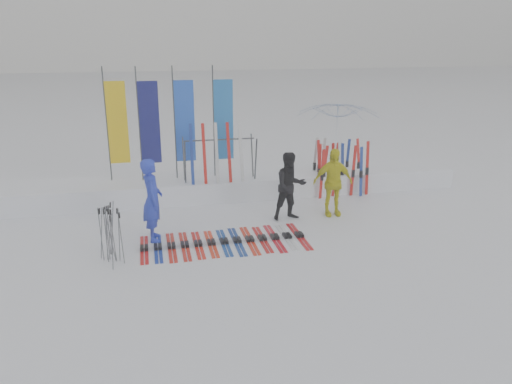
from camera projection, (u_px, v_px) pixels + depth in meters
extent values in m
plane|color=white|center=(263.00, 259.00, 10.72)|extent=(120.00, 120.00, 0.00)
cube|color=white|center=(228.00, 185.00, 14.91)|extent=(14.00, 1.60, 0.60)
imported|color=#2133C3|center=(152.00, 200.00, 11.46)|extent=(0.47, 0.72, 1.95)
imported|color=black|center=(290.00, 186.00, 12.79)|extent=(0.94, 0.77, 1.78)
imported|color=#D5D10D|center=(333.00, 182.00, 13.09)|extent=(1.08, 0.49, 1.81)
imported|color=white|center=(337.00, 138.00, 16.96)|extent=(3.43, 3.47, 2.52)
cube|color=red|center=(144.00, 248.00, 11.15)|extent=(0.17, 1.57, 0.07)
cube|color=#152D97|center=(158.00, 247.00, 11.21)|extent=(0.17, 1.58, 0.07)
cube|color=red|center=(171.00, 246.00, 11.27)|extent=(0.17, 1.66, 0.07)
cube|color=red|center=(185.00, 245.00, 11.34)|extent=(0.17, 1.66, 0.07)
cube|color=red|center=(198.00, 244.00, 11.40)|extent=(0.17, 1.58, 0.07)
cube|color=red|center=(211.00, 243.00, 11.46)|extent=(0.17, 1.57, 0.07)
cube|color=navy|center=(224.00, 242.00, 11.52)|extent=(0.17, 1.58, 0.07)
cube|color=navy|center=(237.00, 240.00, 11.59)|extent=(0.17, 1.68, 0.07)
cube|color=red|center=(250.00, 239.00, 11.65)|extent=(0.17, 1.70, 0.07)
cube|color=#B20E0E|center=(262.00, 238.00, 11.71)|extent=(0.17, 1.59, 0.07)
cube|color=red|center=(275.00, 237.00, 11.77)|extent=(0.17, 1.69, 0.07)
cube|color=silver|center=(287.00, 236.00, 11.84)|extent=(0.17, 1.57, 0.07)
cube|color=#B90E13|center=(299.00, 235.00, 11.90)|extent=(0.17, 1.69, 0.07)
cylinder|color=#595B60|center=(112.00, 228.00, 10.78)|extent=(0.15, 0.04, 1.22)
cylinder|color=#595B60|center=(121.00, 238.00, 10.36)|extent=(0.07, 0.09, 1.15)
cylinder|color=#595B60|center=(107.00, 234.00, 10.44)|extent=(0.08, 0.16, 1.23)
cylinder|color=#595B60|center=(111.00, 230.00, 10.77)|extent=(0.04, 0.15, 1.15)
cylinder|color=#595B60|center=(107.00, 233.00, 10.55)|extent=(0.03, 0.10, 1.19)
cylinder|color=#595B60|center=(110.00, 235.00, 10.38)|extent=(0.14, 0.14, 1.21)
cylinder|color=#595B60|center=(119.00, 235.00, 10.40)|extent=(0.08, 0.16, 1.22)
cylinder|color=#595B60|center=(102.00, 233.00, 10.58)|extent=(0.13, 0.02, 1.16)
cylinder|color=#595B60|center=(106.00, 235.00, 10.39)|extent=(0.03, 0.02, 1.22)
cylinder|color=#595B60|center=(113.00, 235.00, 10.41)|extent=(0.08, 0.04, 1.20)
cylinder|color=#595B60|center=(109.00, 230.00, 10.77)|extent=(0.04, 0.06, 1.14)
cylinder|color=#595B60|center=(112.00, 242.00, 10.06)|extent=(0.09, 0.05, 1.19)
cylinder|color=#595B60|center=(101.00, 234.00, 10.48)|extent=(0.04, 0.04, 1.18)
cylinder|color=#383A3F|center=(107.00, 125.00, 13.88)|extent=(0.04, 0.04, 3.20)
cube|color=yellow|center=(118.00, 123.00, 13.92)|extent=(0.55, 0.03, 2.30)
cylinder|color=#383A3F|center=(139.00, 125.00, 13.90)|extent=(0.04, 0.04, 3.20)
cube|color=#0C0F58|center=(150.00, 123.00, 13.94)|extent=(0.55, 0.03, 2.30)
cylinder|color=#383A3F|center=(175.00, 124.00, 14.12)|extent=(0.04, 0.04, 3.20)
cube|color=blue|center=(185.00, 121.00, 14.17)|extent=(0.55, 0.03, 2.30)
cylinder|color=#383A3F|center=(214.00, 122.00, 14.36)|extent=(0.04, 0.04, 3.20)
cube|color=blue|center=(224.00, 120.00, 14.40)|extent=(0.55, 0.03, 2.30)
cylinder|color=#383A3F|center=(185.00, 163.00, 13.77)|extent=(0.04, 0.30, 1.23)
cylinder|color=#383A3F|center=(184.00, 159.00, 14.23)|extent=(0.04, 0.30, 1.23)
cylinder|color=#383A3F|center=(256.00, 159.00, 14.18)|extent=(0.04, 0.30, 1.23)
cylinder|color=#383A3F|center=(252.00, 155.00, 14.64)|extent=(0.04, 0.30, 1.23)
cylinder|color=#383A3F|center=(219.00, 140.00, 14.04)|extent=(2.00, 0.04, 0.04)
cube|color=red|center=(335.00, 170.00, 14.68)|extent=(0.09, 0.04, 1.61)
cube|color=navy|center=(361.00, 172.00, 14.72)|extent=(0.09, 0.02, 1.48)
cube|color=red|center=(322.00, 174.00, 14.46)|extent=(0.09, 0.04, 1.47)
cube|color=silver|center=(339.00, 170.00, 14.66)|extent=(0.09, 0.03, 1.63)
cube|color=silver|center=(323.00, 164.00, 15.40)|extent=(0.09, 0.04, 1.60)
cube|color=red|center=(333.00, 167.00, 15.14)|extent=(0.09, 0.04, 1.51)
cube|color=red|center=(359.00, 163.00, 15.58)|extent=(0.09, 0.04, 1.55)
cube|color=red|center=(353.00, 171.00, 14.66)|extent=(0.09, 0.03, 1.56)
cube|color=navy|center=(347.00, 162.00, 15.76)|extent=(0.09, 0.04, 1.51)
cube|color=red|center=(324.00, 171.00, 14.67)|extent=(0.09, 0.02, 1.55)
cube|color=red|center=(319.00, 170.00, 14.84)|extent=(0.09, 0.02, 1.54)
cube|color=navy|center=(342.00, 169.00, 14.83)|extent=(0.09, 0.02, 1.57)
cube|color=silver|center=(339.00, 170.00, 14.91)|extent=(0.09, 0.02, 1.45)
cube|color=red|center=(319.00, 166.00, 15.21)|extent=(0.09, 0.04, 1.58)
cube|color=red|center=(367.00, 168.00, 14.73)|extent=(0.09, 0.03, 1.66)
cube|color=silver|center=(340.00, 165.00, 15.56)|extent=(0.09, 0.04, 1.45)
cube|color=silver|center=(314.00, 164.00, 15.35)|extent=(0.09, 0.04, 1.63)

